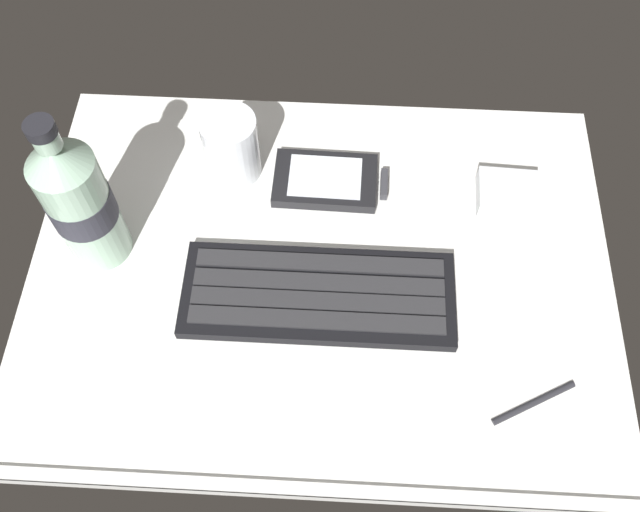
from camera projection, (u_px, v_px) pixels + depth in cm
name	position (u px, v px, depth cm)	size (l,w,h in cm)	color
ground_plane	(320.00, 275.00, 77.13)	(64.00, 48.00, 2.80)	silver
keyboard	(321.00, 295.00, 73.96)	(29.00, 11.00, 1.70)	black
handheld_device	(331.00, 181.00, 81.40)	(12.92, 7.86, 1.50)	black
juice_cup	(232.00, 148.00, 79.75)	(6.40, 6.40, 8.50)	silver
water_bottle	(79.00, 201.00, 70.02)	(6.73, 6.73, 20.80)	#9EC1A8
charger_block	(508.00, 194.00, 79.90)	(7.00, 5.60, 2.40)	silver
stylus_pen	(534.00, 402.00, 68.65)	(0.70, 0.70, 9.50)	#26262B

